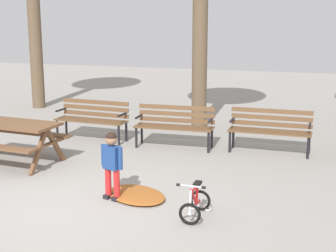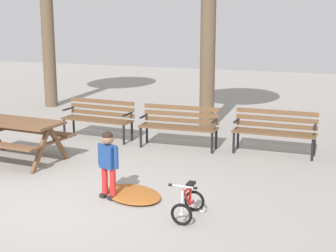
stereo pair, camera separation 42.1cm
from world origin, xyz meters
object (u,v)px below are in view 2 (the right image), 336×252
object	(u,v)px
park_bench_left	(179,123)
child_standing	(108,159)
kids_bicycle	(188,204)
park_bench_far_left	(99,116)
picnic_table	(15,130)
park_bench_right	(275,128)

from	to	relation	value
park_bench_left	child_standing	bearing A→B (deg)	-90.60
park_bench_left	kids_bicycle	size ratio (longest dim) A/B	2.85
park_bench_left	park_bench_far_left	bearing A→B (deg)	177.12
picnic_table	child_standing	xyz separation A→B (m)	(2.52, -1.17, 0.01)
child_standing	picnic_table	bearing A→B (deg)	155.09
kids_bicycle	park_bench_left	bearing A→B (deg)	110.92
park_bench_left	park_bench_right	bearing A→B (deg)	5.76
park_bench_right	kids_bicycle	world-z (taller)	park_bench_right
park_bench_far_left	park_bench_right	world-z (taller)	same
park_bench_right	child_standing	bearing A→B (deg)	-120.30
picnic_table	park_bench_left	size ratio (longest dim) A/B	1.18
park_bench_left	picnic_table	bearing A→B (deg)	-142.51
picnic_table	park_bench_right	size ratio (longest dim) A/B	1.19
park_bench_far_left	park_bench_right	bearing A→B (deg)	1.46
park_bench_far_left	park_bench_left	xyz separation A→B (m)	(1.89, -0.10, 0.00)
park_bench_left	kids_bicycle	world-z (taller)	park_bench_left
child_standing	park_bench_far_left	bearing A→B (deg)	119.99
park_bench_right	picnic_table	bearing A→B (deg)	-154.26
park_bench_right	child_standing	xyz separation A→B (m)	(-1.94, -3.32, 0.09)
picnic_table	park_bench_left	distance (m)	3.21
park_bench_left	park_bench_right	distance (m)	1.91
child_standing	kids_bicycle	world-z (taller)	child_standing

